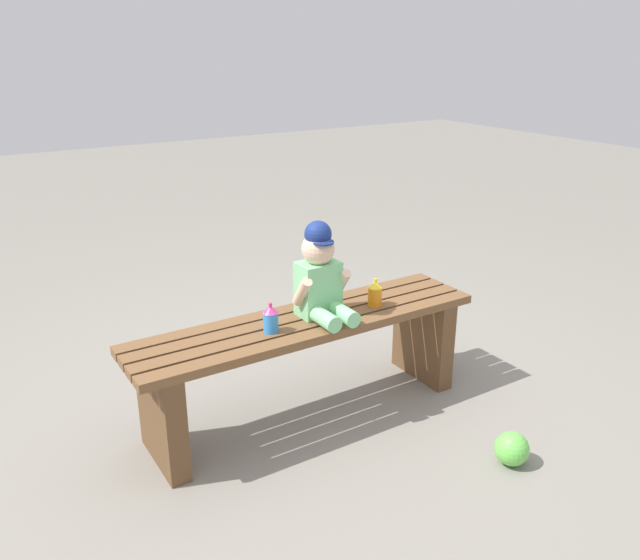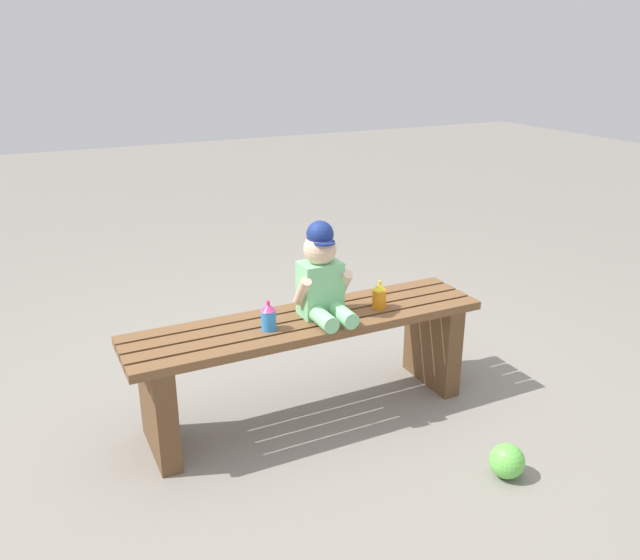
{
  "view_description": "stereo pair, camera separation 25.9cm",
  "coord_description": "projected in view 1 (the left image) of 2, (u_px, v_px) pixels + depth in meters",
  "views": [
    {
      "loc": [
        -1.26,
        -2.11,
        1.54
      ],
      "look_at": [
        0.03,
        -0.05,
        0.63
      ],
      "focal_mm": 36.35,
      "sensor_mm": 36.0,
      "label": 1
    },
    {
      "loc": [
        -1.03,
        -2.23,
        1.54
      ],
      "look_at": [
        0.03,
        -0.05,
        0.63
      ],
      "focal_mm": 36.35,
      "sensor_mm": 36.0,
      "label": 2
    }
  ],
  "objects": [
    {
      "name": "toy_ball",
      "position": [
        512.0,
        449.0,
        2.48
      ],
      "size": [
        0.13,
        0.13,
        0.13
      ],
      "primitive_type": "sphere",
      "color": "#66CC4C",
      "rests_on": "ground_plane"
    },
    {
      "name": "sippy_cup_right",
      "position": [
        375.0,
        293.0,
        2.79
      ],
      "size": [
        0.06,
        0.06,
        0.12
      ],
      "color": "orange",
      "rests_on": "park_bench"
    },
    {
      "name": "park_bench",
      "position": [
        307.0,
        351.0,
        2.73
      ],
      "size": [
        1.53,
        0.35,
        0.45
      ],
      "color": "brown",
      "rests_on": "ground_plane"
    },
    {
      "name": "child_figure",
      "position": [
        320.0,
        276.0,
        2.65
      ],
      "size": [
        0.23,
        0.27,
        0.4
      ],
      "color": "#7FCC8C",
      "rests_on": "park_bench"
    },
    {
      "name": "ground_plane",
      "position": [
        308.0,
        413.0,
        2.84
      ],
      "size": [
        16.0,
        16.0,
        0.0
      ],
      "primitive_type": "plane",
      "color": "gray"
    },
    {
      "name": "sippy_cup_left",
      "position": [
        271.0,
        318.0,
        2.54
      ],
      "size": [
        0.06,
        0.06,
        0.12
      ],
      "color": "#338CE5",
      "rests_on": "park_bench"
    }
  ]
}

